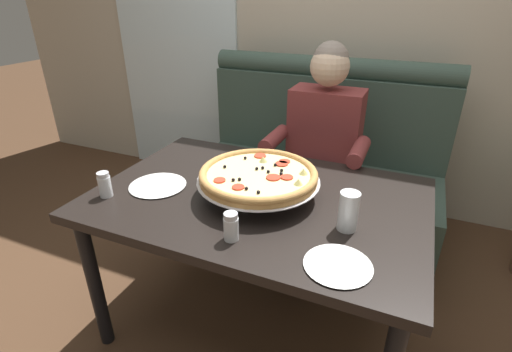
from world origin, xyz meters
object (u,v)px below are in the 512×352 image
object	(u,v)px
drinking_glass	(348,213)
patio_chair	(209,93)
plate_near_left	(158,184)
plate_near_right	(338,264)
dining_table	(258,211)
shaker_parmesan	(105,186)
booth_bench	(313,176)
pizza	(259,176)
diner_main	(319,148)
shaker_oregano	(231,228)

from	to	relation	value
drinking_glass	patio_chair	distance (m)	2.96
plate_near_left	patio_chair	size ratio (longest dim) A/B	0.29
plate_near_right	drinking_glass	distance (m)	0.23
dining_table	shaker_parmesan	xyz separation A→B (m)	(-0.58, -0.26, 0.13)
booth_bench	shaker_parmesan	bearing A→B (deg)	-116.02
booth_bench	shaker_parmesan	distance (m)	1.38
plate_near_right	drinking_glass	world-z (taller)	drinking_glass
pizza	patio_chair	distance (m)	2.65
plate_near_left	drinking_glass	world-z (taller)	drinking_glass
dining_table	patio_chair	size ratio (longest dim) A/B	1.60
shaker_parmesan	plate_near_left	world-z (taller)	shaker_parmesan
booth_bench	pizza	world-z (taller)	booth_bench
diner_main	drinking_glass	size ratio (longest dim) A/B	8.63
shaker_parmesan	shaker_oregano	size ratio (longest dim) A/B	1.04
pizza	shaker_oregano	world-z (taller)	pizza
plate_near_left	patio_chair	world-z (taller)	patio_chair
dining_table	patio_chair	bearing A→B (deg)	124.55
shaker_parmesan	shaker_oregano	distance (m)	0.62
shaker_parmesan	plate_near_right	bearing A→B (deg)	-3.56
dining_table	drinking_glass	distance (m)	0.43
shaker_oregano	plate_near_right	bearing A→B (deg)	0.47
plate_near_left	pizza	bearing A→B (deg)	12.82
plate_near_left	diner_main	bearing A→B (deg)	55.45
pizza	patio_chair	bearing A→B (deg)	124.61
dining_table	plate_near_right	bearing A→B (deg)	-38.31
pizza	shaker_oregano	size ratio (longest dim) A/B	4.89
booth_bench	shaker_oregano	world-z (taller)	booth_bench
booth_bench	plate_near_left	distance (m)	1.17
dining_table	pizza	xyz separation A→B (m)	(0.00, -0.00, 0.17)
patio_chair	diner_main	bearing A→B (deg)	-43.52
booth_bench	dining_table	size ratio (longest dim) A/B	1.15
dining_table	patio_chair	world-z (taller)	patio_chair
booth_bench	patio_chair	bearing A→B (deg)	140.35
dining_table	plate_near_right	size ratio (longest dim) A/B	6.31
plate_near_right	patio_chair	xyz separation A→B (m)	(-1.90, 2.49, -0.22)
shaker_oregano	patio_chair	bearing A→B (deg)	121.53
booth_bench	drinking_glass	xyz separation A→B (m)	(0.39, -1.03, 0.40)
patio_chair	drinking_glass	bearing A→B (deg)	-50.33
booth_bench	diner_main	size ratio (longest dim) A/B	1.24
diner_main	plate_near_right	bearing A→B (deg)	-72.14
plate_near_right	diner_main	bearing A→B (deg)	107.86
plate_near_left	shaker_oregano	bearing A→B (deg)	-25.05
pizza	drinking_glass	bearing A→B (deg)	-14.71
booth_bench	shaker_parmesan	size ratio (longest dim) A/B	14.56
diner_main	plate_near_left	bearing A→B (deg)	-124.55
dining_table	shaker_oregano	bearing A→B (deg)	-83.51
shaker_oregano	drinking_glass	distance (m)	0.42
shaker_parmesan	drinking_glass	world-z (taller)	drinking_glass
dining_table	diner_main	bearing A→B (deg)	82.26
drinking_glass	diner_main	bearing A→B (deg)	111.38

